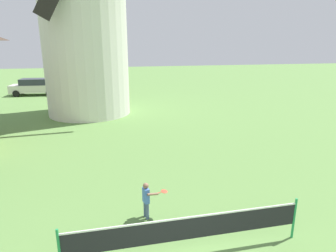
{
  "coord_description": "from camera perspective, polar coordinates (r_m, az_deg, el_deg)",
  "views": [
    {
      "loc": [
        -1.51,
        -3.45,
        4.77
      ],
      "look_at": [
        0.18,
        4.09,
        2.58
      ],
      "focal_mm": 31.19,
      "sensor_mm": 36.0,
      "label": 1
    }
  ],
  "objects": [
    {
      "name": "windmill",
      "position": [
        21.05,
        -16.3,
        21.46
      ],
      "size": [
        7.74,
        6.32,
        13.7
      ],
      "color": "silver",
      "rests_on": "ground_plane"
    },
    {
      "name": "tennis_net",
      "position": [
        7.09,
        3.76,
        -19.37
      ],
      "size": [
        5.64,
        0.06,
        1.1
      ],
      "color": "#238E4C",
      "rests_on": "ground_plane"
    },
    {
      "name": "player_far",
      "position": [
        8.41,
        -4.11,
        -13.87
      ],
      "size": [
        0.72,
        0.35,
        1.08
      ],
      "color": "slate",
      "rests_on": "ground_plane"
    },
    {
      "name": "parked_car_cream",
      "position": [
        30.82,
        -24.58,
        7.02
      ],
      "size": [
        4.46,
        2.15,
        1.56
      ],
      "color": "silver",
      "rests_on": "ground_plane"
    },
    {
      "name": "parked_car_red",
      "position": [
        30.39,
        -15.09,
        7.8
      ],
      "size": [
        4.38,
        2.08,
        1.56
      ],
      "color": "red",
      "rests_on": "ground_plane"
    }
  ]
}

